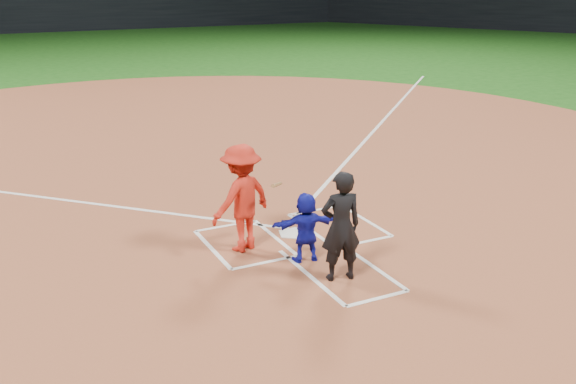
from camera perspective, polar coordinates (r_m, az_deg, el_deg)
name	(u,v)px	position (r m, az deg, el deg)	size (l,w,h in m)	color
ground	(293,234)	(11.93, 0.44, -3.78)	(120.00, 120.00, 0.00)	#174D13
home_plate_dirt	(191,156)	(17.21, -8.61, 3.19)	(28.00, 28.00, 0.01)	brown
stadium_wall_far	(27,12)	(58.11, -22.16, 14.59)	(80.00, 1.20, 3.20)	black
home_plate	(293,233)	(11.92, 0.44, -3.70)	(0.60, 0.60, 0.02)	silver
catcher	(306,227)	(10.64, 1.59, -3.14)	(1.11, 0.35, 1.19)	#151AB1
umpire	(341,226)	(9.92, 4.72, -3.06)	(0.65, 0.42, 1.78)	black
chalk_markings	(200,162)	(16.55, -7.84, 2.63)	(28.35, 17.32, 0.01)	white
batter_at_plate	(242,198)	(10.98, -4.15, -0.54)	(1.56, 1.07, 1.88)	red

